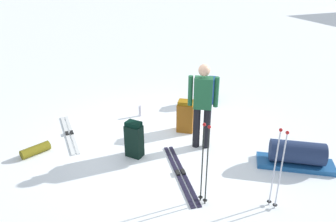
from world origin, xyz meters
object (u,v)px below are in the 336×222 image
skier_standing (203,103)px  backpack_small_spare (134,139)px  sleeping_mat_rolled (35,150)px  backpack_large_dark (212,90)px  ski_pair_far (70,134)px  ski_poles_planted_near (278,166)px  thermos_bottle (140,111)px  ski_pair_near (180,173)px  backpack_bright (185,116)px  gear_sled (297,155)px  ski_poles_planted_far (205,161)px

skier_standing → backpack_small_spare: bearing=-98.8°
skier_standing → sleeping_mat_rolled: (-1.01, -3.04, -0.86)m
backpack_large_dark → sleeping_mat_rolled: 4.49m
ski_pair_far → ski_poles_planted_near: ski_poles_planted_near is taller
thermos_bottle → skier_standing: bearing=19.3°
ski_pair_near → backpack_bright: 1.65m
skier_standing → sleeping_mat_rolled: skier_standing is taller
backpack_small_spare → thermos_bottle: bearing=157.6°
skier_standing → thermos_bottle: skier_standing is taller
ski_pair_far → backpack_small_spare: (1.36, 1.02, 0.34)m
ski_poles_planted_near → thermos_bottle: 3.94m
gear_sled → backpack_bright: bearing=-148.8°
sleeping_mat_rolled → gear_sled: bearing=61.7°
skier_standing → backpack_bright: (-0.73, 0.01, -0.61)m
ski_poles_planted_far → gear_sled: (-0.19, 2.00, -0.52)m
backpack_small_spare → gear_sled: bearing=59.7°
backpack_bright → ski_poles_planted_near: bearing=2.6°
backpack_large_dark → ski_poles_planted_far: 4.00m
skier_standing → backpack_large_dark: 2.41m
skier_standing → thermos_bottle: (-1.83, -0.64, -0.82)m
backpack_bright → ski_poles_planted_near: ski_poles_planted_near is taller
backpack_bright → thermos_bottle: (-1.10, -0.65, -0.22)m
skier_standing → ski_pair_far: size_ratio=0.94×
skier_standing → ski_poles_planted_far: 1.68m
ski_poles_planted_near → ski_pair_near: bearing=-145.1°
skier_standing → gear_sled: bearing=43.8°
backpack_small_spare → ski_poles_planted_near: ski_poles_planted_near is taller
ski_pair_far → sleeping_mat_rolled: bearing=-51.8°
ski_pair_near → sleeping_mat_rolled: bearing=-126.7°
ski_poles_planted_far → thermos_bottle: size_ratio=5.16×
sleeping_mat_rolled → backpack_small_spare: bearing=64.9°
backpack_large_dark → gear_sled: (3.18, -0.13, -0.11)m
ski_pair_near → ski_poles_planted_near: size_ratio=1.38×
ski_poles_planted_near → thermos_bottle: ski_poles_planted_near is taller
ski_pair_near → thermos_bottle: thermos_bottle is taller
gear_sled → backpack_small_spare: bearing=-120.3°
backpack_bright → ski_poles_planted_near: size_ratio=0.54×
gear_sled → sleeping_mat_rolled: bearing=-118.3°
ski_pair_near → ski_poles_planted_far: size_ratio=1.34×
ski_pair_near → ski_poles_planted_far: 1.08m
ski_pair_near → ski_poles_planted_near: 1.74m
backpack_small_spare → gear_sled: size_ratio=0.53×
ski_pair_far → ski_poles_planted_far: 3.50m
ski_pair_near → backpack_bright: bearing=150.9°
backpack_bright → thermos_bottle: 1.30m
sleeping_mat_rolled → thermos_bottle: size_ratio=2.12×
ski_pair_near → sleeping_mat_rolled: (-1.69, -2.27, 0.08)m
ski_poles_planted_near → thermos_bottle: size_ratio=5.04×
thermos_bottle → ski_pair_near: bearing=-3.0°
backpack_small_spare → ski_poles_planted_far: 1.81m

